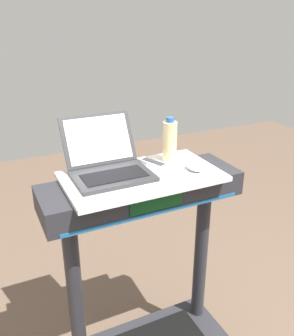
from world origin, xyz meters
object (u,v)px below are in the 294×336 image
object	(u,v)px
water_bottle	(170,141)
tv_remote	(153,164)
laptop	(108,163)
computer_mouse	(194,167)

from	to	relation	value
water_bottle	tv_remote	distance (m)	0.14
laptop	computer_mouse	bearing A→B (deg)	-18.85
laptop	computer_mouse	size ratio (longest dim) A/B	3.52
laptop	tv_remote	distance (m)	0.22
laptop	tv_remote	xyz separation A→B (m)	(0.22, -0.01, -0.04)
computer_mouse	tv_remote	distance (m)	0.19
laptop	tv_remote	size ratio (longest dim) A/B	2.12
computer_mouse	water_bottle	distance (m)	0.18
laptop	water_bottle	world-z (taller)	laptop
tv_remote	computer_mouse	bearing A→B (deg)	-41.01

